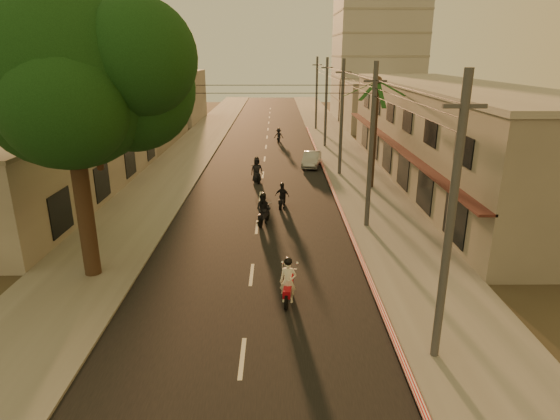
% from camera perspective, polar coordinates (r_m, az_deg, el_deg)
% --- Properties ---
extents(ground, '(160.00, 160.00, 0.00)m').
position_cam_1_polar(ground, '(19.24, -3.79, -10.55)').
color(ground, '#383023').
rests_on(ground, ground).
extents(road, '(10.00, 140.00, 0.02)m').
position_cam_1_polar(road, '(37.97, -2.11, 4.30)').
color(road, black).
rests_on(road, ground).
extents(sidewalk_right, '(5.00, 140.00, 0.12)m').
position_cam_1_polar(sidewalk_right, '(38.47, 9.16, 4.34)').
color(sidewalk_right, slate).
rests_on(sidewalk_right, ground).
extents(sidewalk_left, '(5.00, 140.00, 0.12)m').
position_cam_1_polar(sidewalk_left, '(38.91, -13.25, 4.24)').
color(sidewalk_left, slate).
rests_on(sidewalk_left, ground).
extents(curb_stripe, '(0.20, 60.00, 0.20)m').
position_cam_1_polar(curb_stripe, '(33.34, 6.45, 2.32)').
color(curb_stripe, red).
rests_on(curb_stripe, ground).
extents(shophouse_row, '(8.80, 34.20, 7.30)m').
position_cam_1_polar(shophouse_row, '(37.51, 19.83, 8.73)').
color(shophouse_row, gray).
rests_on(shophouse_row, ground).
extents(left_building, '(8.20, 24.20, 5.20)m').
position_cam_1_polar(left_building, '(34.95, -26.15, 5.52)').
color(left_building, '#A7A097').
rests_on(left_building, ground).
extents(distant_tower, '(12.10, 12.10, 28.00)m').
position_cam_1_polar(distant_tower, '(74.44, 11.98, 21.76)').
color(distant_tower, '#B7B5B2').
rests_on(distant_tower, ground).
extents(broadleaf_tree, '(9.60, 8.70, 12.10)m').
position_cam_1_polar(broadleaf_tree, '(20.47, -23.43, 14.65)').
color(broadleaf_tree, black).
rests_on(broadleaf_tree, ground).
extents(palm_tree, '(5.00, 5.00, 8.20)m').
position_cam_1_polar(palm_tree, '(33.57, 11.78, 14.42)').
color(palm_tree, black).
rests_on(palm_tree, ground).
extents(utility_poles, '(1.20, 48.26, 9.00)m').
position_cam_1_polar(utility_poles, '(37.24, 7.65, 14.06)').
color(utility_poles, '#38383A').
rests_on(utility_poles, ground).
extents(filler_right, '(8.00, 14.00, 6.00)m').
position_cam_1_polar(filler_right, '(63.43, 11.57, 12.44)').
color(filler_right, '#A7A097').
rests_on(filler_right, ground).
extents(filler_left_near, '(8.00, 14.00, 4.40)m').
position_cam_1_polar(filler_left_near, '(53.47, -17.11, 10.06)').
color(filler_left_near, '#A7A097').
rests_on(filler_left_near, ground).
extents(filler_left_far, '(8.00, 14.00, 7.00)m').
position_cam_1_polar(filler_left_far, '(70.67, -13.13, 13.33)').
color(filler_left_far, '#A7A097').
rests_on(filler_left_far, ground).
extents(scooter_red, '(0.83, 1.94, 1.91)m').
position_cam_1_polar(scooter_red, '(18.50, 0.99, -8.82)').
color(scooter_red, black).
rests_on(scooter_red, ground).
extents(scooter_mid_a, '(1.23, 1.88, 1.90)m').
position_cam_1_polar(scooter_mid_a, '(26.68, -2.02, -0.00)').
color(scooter_mid_a, black).
rests_on(scooter_mid_a, ground).
extents(scooter_mid_b, '(1.07, 1.66, 1.65)m').
position_cam_1_polar(scooter_mid_b, '(29.62, 0.25, 1.67)').
color(scooter_mid_b, black).
rests_on(scooter_mid_b, ground).
extents(scooter_far_a, '(1.17, 1.98, 1.98)m').
position_cam_1_polar(scooter_far_a, '(35.67, -2.85, 4.81)').
color(scooter_far_a, black).
rests_on(scooter_far_a, ground).
extents(scooter_far_b, '(1.15, 1.68, 1.65)m').
position_cam_1_polar(scooter_far_b, '(51.92, -0.16, 9.02)').
color(scooter_far_b, black).
rests_on(scooter_far_b, ground).
extents(parked_car, '(2.73, 4.35, 1.28)m').
position_cam_1_polar(parked_car, '(40.86, 3.87, 6.20)').
color(parked_car, '#93969A').
rests_on(parked_car, ground).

